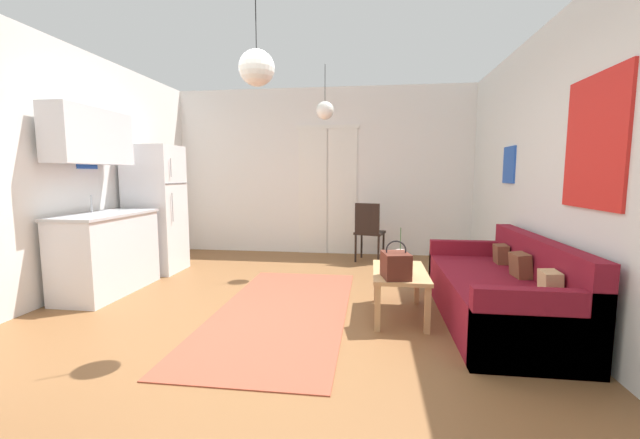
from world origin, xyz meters
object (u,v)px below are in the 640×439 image
Objects in this scene: bamboo_vase at (400,258)px; accent_chair at (369,229)px; pendant_lamp_far at (325,110)px; refrigerator at (156,209)px; coffee_table at (400,277)px; pendant_lamp_near at (257,68)px; handbag at (396,265)px; couch at (503,294)px.

bamboo_vase is 0.42× the size of accent_chair.
refrigerator is at bearing -174.21° from pendant_lamp_far.
pendant_lamp_near is at bearing -148.59° from coffee_table.
pendant_lamp_near is at bearing -96.24° from pendant_lamp_far.
pendant_lamp_far reaches higher than bamboo_vase.
pendant_lamp_near is at bearing -143.43° from bamboo_vase.
handbag is at bearing 109.80° from accent_chair.
bamboo_vase is 0.51× the size of pendant_lamp_near.
couch reaches higher than handbag.
coffee_table is 0.96× the size of accent_chair.
bamboo_vase is (0.01, 0.16, 0.15)m from coffee_table.
handbag is at bearing 21.30° from pendant_lamp_near.
handbag is at bearing -167.12° from couch.
coffee_table is 1.24× the size of pendant_lamp_far.
accent_chair is (-0.31, 2.31, 0.13)m from coffee_table.
pendant_lamp_far reaches higher than refrigerator.
couch is 1.05m from handbag.
pendant_lamp_near is (-1.17, -0.87, 1.63)m from bamboo_vase.
pendant_lamp_near is (-1.10, -0.43, 1.60)m from handbag.
handbag is 0.19× the size of refrigerator.
couch is at bearing -13.12° from bamboo_vase.
pendant_lamp_far is at bearing 123.13° from bamboo_vase.
coffee_table is 2.26× the size of bamboo_vase.
couch is at bearing 17.42° from pendant_lamp_near.
pendant_lamp_far reaches higher than couch.
pendant_lamp_near is at bearing -158.70° from handbag.
handbag is 2.61m from pendant_lamp_far.
pendant_lamp_near is 1.07× the size of pendant_lamp_far.
pendant_lamp_far reaches higher than handbag.
bamboo_vase is (-0.92, 0.21, 0.27)m from couch.
couch is 4.44m from refrigerator.
accent_chair is at bearing 51.16° from pendant_lamp_far.
accent_chair is 1.29× the size of pendant_lamp_far.
handbag is 3.59m from refrigerator.
pendant_lamp_near reaches higher than coffee_table.
refrigerator is 2.45× the size of pendant_lamp_far.
bamboo_vase is at bearing -19.88° from refrigerator.
couch is 0.98m from bamboo_vase.
couch is 0.94m from coffee_table.
bamboo_vase is at bearing 166.88° from couch.
coffee_table is 2.57m from pendant_lamp_far.
refrigerator is at bearing 135.50° from pendant_lamp_near.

